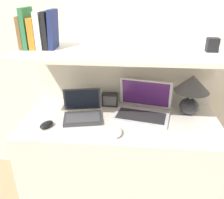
# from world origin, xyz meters

# --- Properties ---
(wall_back) EXTENTS (6.00, 0.05, 2.40)m
(wall_back) POSITION_xyz_m (0.00, 0.67, 1.20)
(wall_back) COLOR silver
(wall_back) RESTS_ON ground_plane
(desk) EXTENTS (1.36, 0.60, 0.70)m
(desk) POSITION_xyz_m (0.00, 0.30, 0.35)
(desk) COLOR silver
(desk) RESTS_ON ground_plane
(back_riser) EXTENTS (1.36, 0.04, 1.15)m
(back_riser) POSITION_xyz_m (0.00, 0.62, 0.58)
(back_riser) COLOR silver
(back_riser) RESTS_ON ground_plane
(shelf) EXTENTS (1.36, 0.54, 0.03)m
(shelf) POSITION_xyz_m (0.00, 0.37, 1.17)
(shelf) COLOR silver
(shelf) RESTS_ON back_riser
(table_lamp) EXTENTS (0.25, 0.25, 0.30)m
(table_lamp) POSITION_xyz_m (0.49, 0.44, 0.90)
(table_lamp) COLOR #2D2D33
(table_lamp) RESTS_ON desk
(laptop_large) EXTENTS (0.43, 0.35, 0.24)m
(laptop_large) POSITION_xyz_m (0.15, 0.39, 0.75)
(laptop_large) COLOR silver
(laptop_large) RESTS_ON desk
(laptop_small) EXTENTS (0.30, 0.27, 0.19)m
(laptop_small) POSITION_xyz_m (-0.27, 0.32, 0.74)
(laptop_small) COLOR #333338
(laptop_small) RESTS_ON desk
(computer_mouse) EXTENTS (0.06, 0.12, 0.04)m
(computer_mouse) POSITION_xyz_m (-0.01, 0.12, 0.72)
(computer_mouse) COLOR white
(computer_mouse) RESTS_ON desk
(second_mouse) EXTENTS (0.10, 0.12, 0.04)m
(second_mouse) POSITION_xyz_m (-0.48, 0.17, 0.72)
(second_mouse) COLOR black
(second_mouse) RESTS_ON desk
(router_box) EXTENTS (0.12, 0.06, 0.11)m
(router_box) POSITION_xyz_m (-0.10, 0.52, 0.75)
(router_box) COLOR black
(router_box) RESTS_ON desk
(book_brown) EXTENTS (0.02, 0.15, 0.20)m
(book_brown) POSITION_xyz_m (-0.64, 0.37, 1.28)
(book_brown) COLOR brown
(book_brown) RESTS_ON shelf
(book_green) EXTENTS (0.03, 0.16, 0.25)m
(book_green) POSITION_xyz_m (-0.61, 0.37, 1.31)
(book_green) COLOR #2D7042
(book_green) RESTS_ON shelf
(book_orange) EXTENTS (0.04, 0.15, 0.19)m
(book_orange) POSITION_xyz_m (-0.56, 0.37, 1.28)
(book_orange) COLOR orange
(book_orange) RESTS_ON shelf
(book_white) EXTENTS (0.04, 0.14, 0.23)m
(book_white) POSITION_xyz_m (-0.52, 0.37, 1.29)
(book_white) COLOR silver
(book_white) RESTS_ON shelf
(book_black) EXTENTS (0.03, 0.13, 0.23)m
(book_black) POSITION_xyz_m (-0.48, 0.37, 1.29)
(book_black) COLOR black
(book_black) RESTS_ON shelf
(book_navy) EXTENTS (0.05, 0.13, 0.24)m
(book_navy) POSITION_xyz_m (-0.44, 0.37, 1.30)
(book_navy) COLOR navy
(book_navy) RESTS_ON shelf
(shelf_gadget) EXTENTS (0.07, 0.06, 0.09)m
(shelf_gadget) POSITION_xyz_m (0.55, 0.37, 1.22)
(shelf_gadget) COLOR black
(shelf_gadget) RESTS_ON shelf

